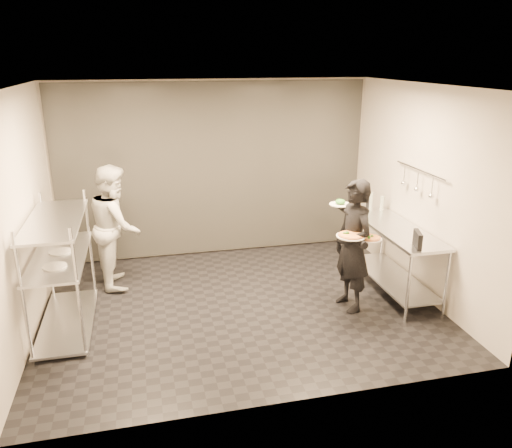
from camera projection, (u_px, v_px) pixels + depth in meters
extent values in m
cube|color=black|center=(240.00, 306.00, 6.58)|extent=(5.00, 4.00, 0.00)
cube|color=silver|center=(238.00, 86.00, 5.68)|extent=(5.00, 4.00, 0.00)
cube|color=#B5AEA2|center=(214.00, 170.00, 7.98)|extent=(5.00, 0.00, 2.80)
cube|color=#B5AEA2|center=(285.00, 268.00, 4.29)|extent=(5.00, 0.00, 2.80)
cube|color=#B5AEA2|center=(21.00, 218.00, 5.59)|extent=(0.00, 4.00, 2.80)
cube|color=#B5AEA2|center=(422.00, 192.00, 6.67)|extent=(0.00, 4.00, 2.80)
cube|color=silver|center=(215.00, 170.00, 7.95)|extent=(4.90, 0.04, 2.74)
cylinder|color=silver|center=(23.00, 300.00, 5.11)|extent=(0.04, 0.04, 1.50)
cylinder|color=silver|center=(47.00, 247.00, 6.53)|extent=(0.04, 0.04, 1.50)
cylinder|color=silver|center=(78.00, 295.00, 5.23)|extent=(0.04, 0.04, 1.50)
cylinder|color=silver|center=(90.00, 244.00, 6.65)|extent=(0.04, 0.04, 1.50)
cube|color=silver|center=(68.00, 321.00, 6.10)|extent=(0.60, 1.60, 0.03)
cube|color=silver|center=(59.00, 257.00, 5.83)|extent=(0.60, 1.60, 0.03)
cube|color=silver|center=(54.00, 220.00, 5.69)|extent=(0.60, 1.60, 0.03)
cylinder|color=silver|center=(55.00, 266.00, 5.50)|extent=(0.26, 0.26, 0.01)
cylinder|color=silver|center=(60.00, 252.00, 5.91)|extent=(0.26, 0.26, 0.01)
cylinder|color=silver|center=(408.00, 288.00, 6.06)|extent=(0.04, 0.04, 0.90)
cylinder|color=silver|center=(351.00, 240.00, 7.65)|extent=(0.04, 0.04, 0.90)
cylinder|color=silver|center=(446.00, 284.00, 6.17)|extent=(0.04, 0.04, 0.90)
cylinder|color=silver|center=(382.00, 237.00, 7.76)|extent=(0.04, 0.04, 0.90)
cube|color=silver|center=(392.00, 277.00, 7.00)|extent=(0.57, 1.71, 0.03)
cube|color=silver|center=(397.00, 229.00, 6.76)|extent=(0.60, 1.80, 0.04)
cylinder|color=silver|center=(420.00, 170.00, 6.56)|extent=(0.02, 1.20, 0.02)
cylinder|color=silver|center=(432.00, 186.00, 6.28)|extent=(0.01, 0.01, 0.22)
sphere|color=silver|center=(431.00, 196.00, 6.32)|extent=(0.07, 0.07, 0.07)
cylinder|color=silver|center=(418.00, 180.00, 6.60)|extent=(0.01, 0.01, 0.22)
sphere|color=silver|center=(417.00, 189.00, 6.64)|extent=(0.07, 0.07, 0.07)
cylinder|color=silver|center=(405.00, 174.00, 6.92)|extent=(0.01, 0.01, 0.22)
sphere|color=silver|center=(404.00, 183.00, 6.97)|extent=(0.07, 0.07, 0.07)
imported|color=black|center=(353.00, 246.00, 6.28)|extent=(0.50, 0.68, 1.71)
imported|color=beige|center=(116.00, 226.00, 6.98)|extent=(0.70, 0.88, 1.74)
cylinder|color=silver|center=(351.00, 236.00, 6.04)|extent=(0.36, 0.36, 0.01)
cylinder|color=#B16D40|center=(351.00, 235.00, 6.04)|extent=(0.31, 0.31, 0.02)
cylinder|color=#C9521A|center=(351.00, 234.00, 6.04)|extent=(0.28, 0.28, 0.01)
sphere|color=#215D15|center=(351.00, 234.00, 6.04)|extent=(0.04, 0.04, 0.04)
cylinder|color=silver|center=(370.00, 239.00, 6.09)|extent=(0.30, 0.30, 0.01)
cylinder|color=#B16D40|center=(370.00, 238.00, 6.08)|extent=(0.26, 0.26, 0.02)
cylinder|color=#C9521A|center=(370.00, 237.00, 6.08)|extent=(0.23, 0.23, 0.01)
sphere|color=#215D15|center=(370.00, 236.00, 6.08)|extent=(0.04, 0.04, 0.04)
cylinder|color=silver|center=(340.00, 204.00, 6.37)|extent=(0.28, 0.28, 0.01)
ellipsoid|color=#1A5C17|center=(340.00, 202.00, 6.36)|extent=(0.13, 0.13, 0.07)
cube|color=black|center=(418.00, 239.00, 6.04)|extent=(0.14, 0.28, 0.20)
cylinder|color=#96A396|center=(370.00, 202.00, 7.45)|extent=(0.08, 0.08, 0.28)
cylinder|color=#96A396|center=(382.00, 203.00, 7.50)|extent=(0.06, 0.06, 0.21)
cylinder|color=black|center=(368.00, 204.00, 7.45)|extent=(0.06, 0.06, 0.20)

